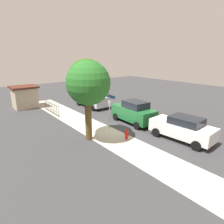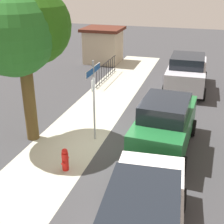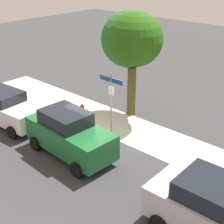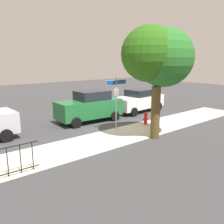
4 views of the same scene
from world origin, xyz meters
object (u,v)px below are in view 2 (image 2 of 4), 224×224
(car_silver, at_px, (187,72))
(car_green, at_px, (165,124))
(car_white, at_px, (142,219))
(shade_tree, at_px, (21,31))
(utility_shed, at_px, (103,45))
(fire_hydrant, at_px, (65,159))
(street_sign, at_px, (94,87))

(car_silver, bearing_deg, car_green, 177.51)
(car_white, relative_size, car_silver, 0.99)
(shade_tree, xyz_separation_m, car_white, (-4.07, -5.12, -3.21))
(shade_tree, height_order, car_green, shade_tree)
(utility_shed, height_order, fire_hydrant, utility_shed)
(car_silver, bearing_deg, car_white, 179.04)
(car_green, relative_size, car_silver, 0.94)
(shade_tree, height_order, utility_shed, shade_tree)
(car_green, bearing_deg, utility_shed, 30.77)
(utility_shed, xyz_separation_m, fire_hydrant, (-13.63, -3.20, -0.88))
(car_silver, bearing_deg, street_sign, 156.86)
(street_sign, relative_size, shade_tree, 0.56)
(car_green, bearing_deg, street_sign, 92.31)
(shade_tree, bearing_deg, street_sign, -73.92)
(utility_shed, distance_m, fire_hydrant, 14.03)
(car_white, xyz_separation_m, car_silver, (11.69, -0.05, 0.10))
(fire_hydrant, bearing_deg, car_green, -51.86)
(car_silver, distance_m, fire_hydrant, 9.73)
(car_silver, bearing_deg, fire_hydrant, 160.86)
(street_sign, distance_m, car_white, 5.65)
(utility_shed, bearing_deg, car_silver, -125.17)
(shade_tree, bearing_deg, car_white, -128.52)
(fire_hydrant, bearing_deg, car_silver, -18.40)
(shade_tree, bearing_deg, car_green, -82.63)
(shade_tree, relative_size, car_green, 1.29)
(street_sign, xyz_separation_m, car_silver, (6.95, -2.87, -1.16))
(shade_tree, relative_size, utility_shed, 2.03)
(street_sign, bearing_deg, car_green, -90.47)
(car_green, height_order, fire_hydrant, car_green)
(car_green, distance_m, utility_shed, 12.90)
(shade_tree, bearing_deg, fire_hydrant, -127.33)
(shade_tree, distance_m, car_white, 7.29)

